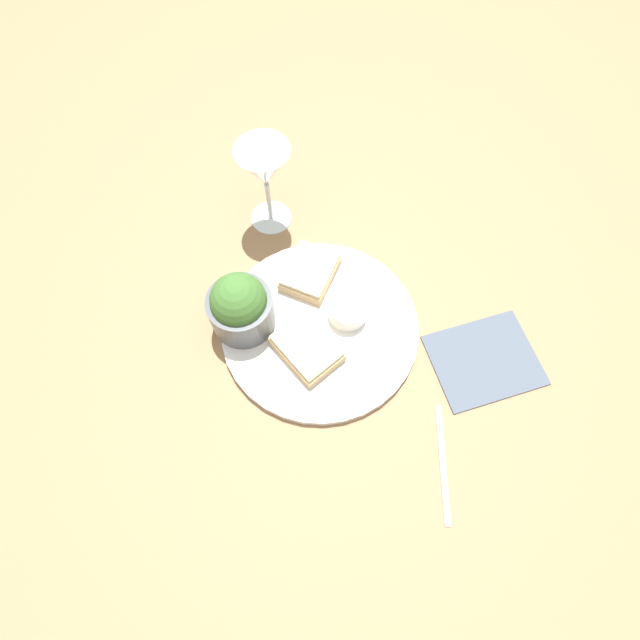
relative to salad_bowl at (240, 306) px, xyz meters
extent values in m
plane|color=#93704C|center=(0.01, 0.11, -0.06)|extent=(4.00, 4.00, 0.00)
cylinder|color=white|center=(0.01, 0.11, -0.05)|extent=(0.30, 0.30, 0.01)
cylinder|color=#4C5156|center=(0.00, 0.00, -0.02)|extent=(0.10, 0.10, 0.06)
sphere|color=#3D6B2D|center=(0.00, 0.00, 0.02)|extent=(0.08, 0.08, 0.08)
cylinder|color=white|center=(0.00, 0.16, -0.03)|extent=(0.06, 0.06, 0.03)
cylinder|color=tan|center=(0.00, 0.16, -0.02)|extent=(0.05, 0.05, 0.01)
cube|color=tan|center=(0.05, 0.09, -0.04)|extent=(0.12, 0.11, 0.02)
cube|color=beige|center=(0.05, 0.09, -0.03)|extent=(0.11, 0.11, 0.01)
cube|color=tan|center=(-0.08, 0.10, -0.04)|extent=(0.11, 0.10, 0.02)
cube|color=beige|center=(-0.08, 0.10, -0.03)|extent=(0.11, 0.10, 0.01)
cylinder|color=silver|center=(-0.20, 0.04, -0.06)|extent=(0.07, 0.07, 0.01)
cylinder|color=silver|center=(-0.20, 0.04, -0.02)|extent=(0.01, 0.01, 0.08)
cone|color=silver|center=(-0.20, 0.04, 0.06)|extent=(0.08, 0.08, 0.07)
cube|color=#4C5666|center=(0.07, 0.36, -0.06)|extent=(0.16, 0.18, 0.01)
cube|color=silver|center=(0.22, 0.28, -0.06)|extent=(0.16, 0.02, 0.01)
camera|label=1|loc=(0.33, 0.10, 0.64)|focal=28.00mm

